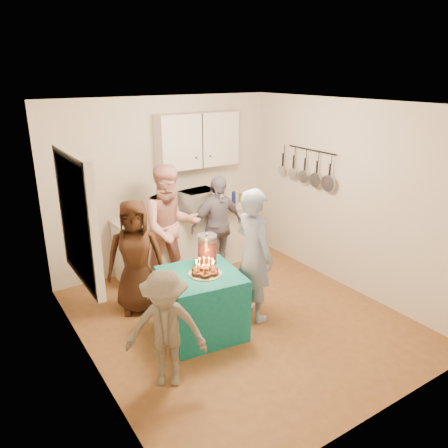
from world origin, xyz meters
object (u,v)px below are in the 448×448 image
counter (187,241)px  microwave (199,200)px  punch_jar (207,250)px  woman_back_center (171,228)px  woman_back_left (136,257)px  man_birthday (254,255)px  child_near_left (166,329)px  party_table (201,303)px  woman_back_right (217,226)px

counter → microwave: 0.67m
punch_jar → woman_back_center: (0.05, 1.06, -0.05)m
counter → woman_back_left: woman_back_left is taller
man_birthday → child_near_left: bearing=109.0°
party_table → punch_jar: bearing=44.4°
microwave → child_near_left: size_ratio=0.45×
microwave → woman_back_right: (0.06, -0.44, -0.30)m
counter → man_birthday: 1.77m
microwave → woman_back_left: bearing=-158.1°
man_birthday → woman_back_left: (-1.14, 0.93, -0.09)m
microwave → woman_back_left: woman_back_left is taller
party_table → punch_jar: 0.62m
party_table → woman_back_left: bearing=114.8°
counter → child_near_left: (-1.47, -2.29, 0.18)m
man_birthday → woman_back_center: 1.37m
counter → punch_jar: size_ratio=6.47×
woman_back_center → child_near_left: bearing=-110.7°
woman_back_right → man_birthday: bearing=-104.6°
microwave → woman_back_center: woman_back_center is taller
man_birthday → child_near_left: size_ratio=1.37×
counter → woman_back_center: woman_back_center is taller
counter → man_birthday: bearing=-90.5°
counter → microwave: size_ratio=3.98×
woman_back_right → woman_back_left: bearing=-167.7°
counter → microwave: (0.22, 0.00, 0.63)m
woman_back_right → child_near_left: bearing=-135.2°
punch_jar → woman_back_center: woman_back_center is taller
party_table → woman_back_center: bearing=78.6°
counter → party_table: counter is taller
counter → child_near_left: child_near_left is taller
party_table → child_near_left: child_near_left is taller
counter → party_table: 1.86m
punch_jar → man_birthday: bearing=-23.5°
microwave → woman_back_right: woman_back_right is taller
woman_back_left → counter: bearing=58.8°
counter → woman_back_left: (-1.16, -0.80, 0.31)m
man_birthday → woman_back_center: (-0.47, 1.28, 0.05)m
punch_jar → child_near_left: (-0.94, -0.79, -0.32)m
punch_jar → child_near_left: child_near_left is taller
counter → microwave: bearing=0.0°
counter → man_birthday: (-0.02, -1.73, 0.40)m
woman_back_left → woman_back_center: (0.67, 0.36, 0.15)m
counter → punch_jar: punch_jar is taller
woman_back_center → woman_back_right: woman_back_center is taller
child_near_left → woman_back_left: bearing=112.8°
counter → punch_jar: (-0.53, -1.50, 0.50)m
counter → woman_back_left: bearing=-145.4°
punch_jar → woman_back_left: 0.96m
woman_back_left → child_near_left: (-0.31, -1.49, -0.13)m
counter → party_table: (-0.74, -1.70, -0.05)m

